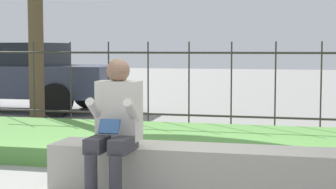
# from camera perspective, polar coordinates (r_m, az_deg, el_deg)

# --- Properties ---
(stone_bench) EXTENTS (2.62, 0.52, 0.44)m
(stone_bench) POSITION_cam_1_polar(r_m,az_deg,el_deg) (5.19, 2.35, -7.92)
(stone_bench) COLOR #B7B2A3
(stone_bench) RESTS_ON ground_plane
(person_seated_reader) EXTENTS (0.42, 0.73, 1.24)m
(person_seated_reader) POSITION_cam_1_polar(r_m,az_deg,el_deg) (5.00, -5.40, -2.88)
(person_seated_reader) COLOR black
(person_seated_reader) RESTS_ON ground_plane
(grass_berm) EXTENTS (10.56, 2.49, 0.21)m
(grass_berm) POSITION_cam_1_polar(r_m,az_deg,el_deg) (7.10, 4.68, -5.18)
(grass_berm) COLOR #569342
(grass_berm) RESTS_ON ground_plane
(iron_fence) EXTENTS (8.56, 0.03, 1.43)m
(iron_fence) POSITION_cam_1_polar(r_m,az_deg,el_deg) (8.58, 6.45, 0.85)
(iron_fence) COLOR #332D28
(iron_fence) RESTS_ON ground_plane
(car_parked_left) EXTENTS (4.74, 2.00, 1.43)m
(car_parked_left) POSITION_cam_1_polar(r_m,az_deg,el_deg) (12.41, -16.08, 1.99)
(car_parked_left) COLOR #383D56
(car_parked_left) RESTS_ON ground_plane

